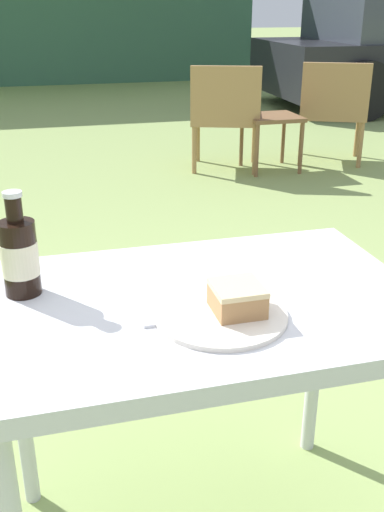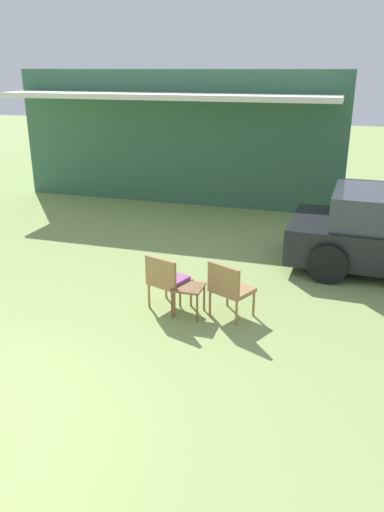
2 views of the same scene
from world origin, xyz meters
name	(u,v)px [view 2 (image 2 of 2)]	position (x,y,z in m)	size (l,w,h in m)	color
cabin_building	(195,131)	(-0.73, 10.99, 1.65)	(8.37, 4.86, 3.27)	#38664C
wicker_chair_cushioned	(167,279)	(1.16, 3.45, 0.47)	(0.65, 0.60, 0.82)	#9E7547
wicker_chair_plain	(229,287)	(2.07, 3.43, 0.47)	(0.67, 0.63, 0.82)	#9E7547
garden_side_table	(188,290)	(1.51, 3.35, 0.37)	(0.42, 0.41, 0.43)	brown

